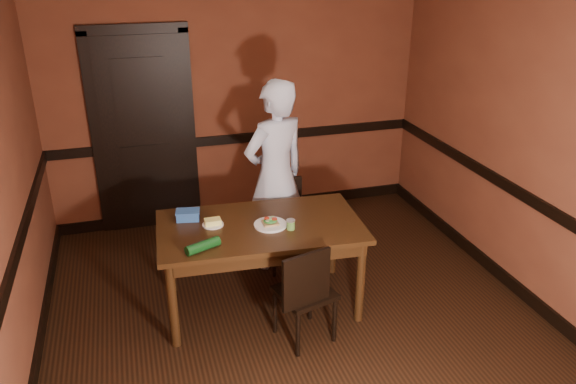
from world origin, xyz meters
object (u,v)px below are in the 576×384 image
chair_far (288,226)px  food_tub (188,215)px  sauce_jar (291,224)px  dining_table (261,266)px  sandwich_plate (270,224)px  chair_near (305,291)px  cheese_saucer (213,223)px  person (275,176)px

chair_far → food_tub: 1.07m
chair_far → sauce_jar: sauce_jar is taller
dining_table → sandwich_plate: (0.07, -0.04, 0.40)m
chair_near → food_tub: food_tub is taller
dining_table → sandwich_plate: sandwich_plate is taller
chair_near → cheese_saucer: chair_near is taller
dining_table → sauce_jar: sauce_jar is taller
chair_far → dining_table: bearing=-121.2°
chair_far → cheese_saucer: size_ratio=4.89×
chair_far → person: person is taller
chair_near → cheese_saucer: (-0.58, 0.61, 0.37)m
dining_table → chair_far: bearing=58.4°
chair_far → cheese_saucer: bearing=-144.6°
chair_far → cheese_saucer: (-0.77, -0.46, 0.37)m
chair_near → person: bearing=-109.9°
dining_table → sandwich_plate: 0.41m
person → sandwich_plate: person is taller
dining_table → sauce_jar: (0.21, -0.15, 0.43)m
chair_near → cheese_saucer: 0.92m
dining_table → chair_far: chair_far is taller
dining_table → food_tub: bearing=158.5°
chair_far → sandwich_plate: size_ratio=3.17×
dining_table → chair_far: 0.69m
cheese_saucer → chair_far: bearing=31.2°
chair_far → food_tub: (-0.94, -0.30, 0.39)m
food_tub → chair_near: bearing=-34.7°
sandwich_plate → sauce_jar: sauce_jar is taller
sauce_jar → sandwich_plate: bearing=143.2°
chair_far → chair_near: chair_near is taller
dining_table → chair_near: size_ratio=1.94×
sandwich_plate → dining_table: bearing=150.2°
dining_table → chair_near: bearing=-63.3°
person → food_tub: size_ratio=8.43×
dining_table → cheese_saucer: (-0.37, 0.10, 0.41)m
sandwich_plate → cheese_saucer: bearing=162.4°
sandwich_plate → sauce_jar: 0.18m
chair_far → sandwich_plate: chair_far is taller
cheese_saucer → food_tub: size_ratio=0.81×
dining_table → chair_far: (0.40, 0.56, 0.04)m
person → sandwich_plate: size_ratio=6.74×
sauce_jar → chair_far: bearing=75.3°
sauce_jar → cheese_saucer: 0.63m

